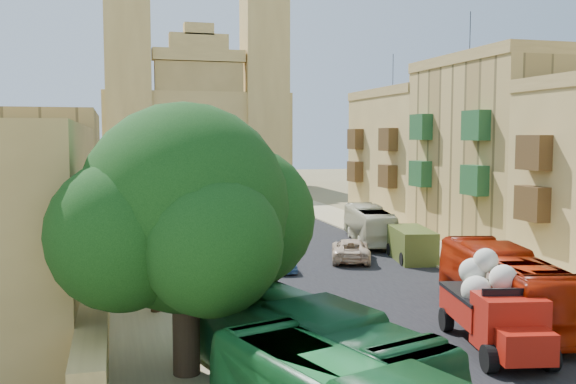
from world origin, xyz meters
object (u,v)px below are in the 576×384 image
street_tree_c (136,196)px  ficus_tree (187,215)px  car_dkblue (197,206)px  car_blue_b (210,203)px  church (194,125)px  street_tree_b (142,214)px  bus_cream_east (369,225)px  car_blue_a (282,261)px  car_white_a (258,239)px  car_cream (351,250)px  pedestrian_c (494,264)px  street_tree_a (154,232)px  bus_green_north (301,349)px  olive_pickup (411,245)px  bus_red_east (504,285)px  street_tree_d (131,183)px  car_white_b (270,215)px  red_truck (494,307)px

street_tree_c → ficus_tree: bearing=-89.0°
car_dkblue → car_blue_b: bearing=42.5°
church → street_tree_b: church is taller
street_tree_c → bus_cream_east: size_ratio=0.47×
car_blue_a → car_white_a: bearing=92.9°
car_dkblue → car_cream: bearing=-87.5°
car_blue_b → pedestrian_c: pedestrian_c is taller
street_tree_a → car_blue_b: (8.28, 39.74, -2.97)m
car_dkblue → bus_green_north: bearing=-103.0°
street_tree_c → car_cream: 19.92m
olive_pickup → car_blue_b: (-8.22, 31.74, -0.33)m
street_tree_b → car_cream: 13.30m
church → ficus_tree: 75.32m
car_white_a → pedestrian_c: 16.65m
bus_cream_east → bus_red_east: bearing=95.2°
street_tree_c → car_blue_b: (8.28, 15.74, -2.37)m
car_white_a → car_dkblue: (-1.40, 22.79, 0.03)m
street_tree_b → car_dkblue: (6.64, 25.65, -2.37)m
street_tree_c → bus_red_east: 32.62m
olive_pickup → bus_cream_east: (-0.00, 7.01, 0.36)m
church → street_tree_a: church is taller
street_tree_d → car_dkblue: 7.32m
car_white_a → car_white_b: 13.52m
church → street_tree_c: 44.25m
bus_red_east → bus_cream_east: bus_red_east is taller
bus_green_north → bus_cream_east: size_ratio=1.15×
bus_cream_east → bus_green_north: bearing=75.0°
ficus_tree → street_tree_a: bearing=94.1°
red_truck → olive_pickup: size_ratio=1.24×
ficus_tree → street_tree_d: ficus_tree is taller
church → street_tree_d: church is taller
olive_pickup → bus_red_east: bearing=-99.5°
street_tree_d → car_cream: street_tree_d is taller
red_truck → car_blue_b: red_truck is taller
ficus_tree → car_white_a: (7.46, 22.85, -4.66)m
car_cream → pedestrian_c: (5.86, -6.87, 0.09)m
church → bus_green_north: 78.29m
olive_pickup → pedestrian_c: bearing=-71.2°
street_tree_a → car_dkblue: bearing=80.0°
red_truck → car_cream: size_ratio=1.29×
ficus_tree → olive_pickup: 22.98m
car_blue_b → car_blue_a: bearing=-109.8°
red_truck → pedestrian_c: red_truck is taller
street_tree_a → olive_pickup: bearing=25.9°
street_tree_d → bus_green_north: size_ratio=0.44×
bus_red_east → car_white_a: bus_red_east is taller
red_truck → car_dkblue: (-5.07, 46.14, -0.91)m
church → car_white_b: (2.09, -38.85, -8.82)m
street_tree_a → car_white_b: 30.42m
street_tree_d → bus_green_north: street_tree_d is taller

